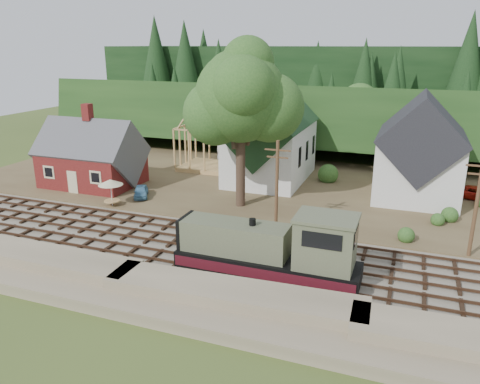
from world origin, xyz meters
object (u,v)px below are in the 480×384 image
(locomotive, at_px, (273,251))
(car_blue, at_px, (141,191))
(car_green, at_px, (71,172))
(patio_set, at_px, (111,183))
(car_red, at_px, (476,193))

(locomotive, distance_m, car_blue, 21.41)
(car_blue, distance_m, car_green, 12.18)
(car_blue, distance_m, patio_set, 3.95)
(car_red, bearing_deg, car_green, 117.21)
(car_blue, relative_size, car_red, 0.75)
(car_red, height_order, patio_set, patio_set)
(car_green, relative_size, car_red, 0.87)
(car_red, distance_m, patio_set, 36.68)
(locomotive, height_order, patio_set, locomotive)
(car_blue, bearing_deg, car_green, 135.33)
(locomotive, relative_size, car_green, 3.15)
(car_blue, bearing_deg, car_red, -9.33)
(car_green, distance_m, patio_set, 12.62)
(locomotive, xyz_separation_m, car_red, (14.65, 23.19, -1.25))
(locomotive, relative_size, patio_set, 4.65)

